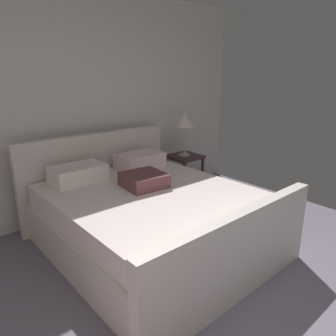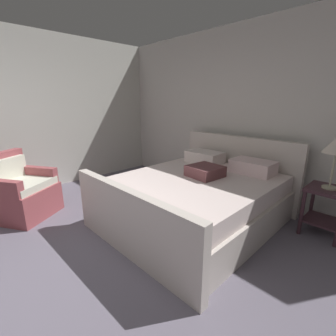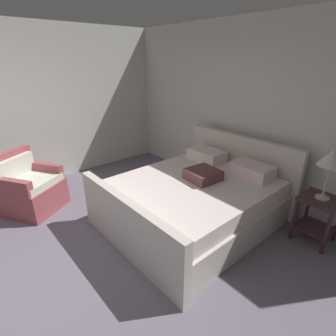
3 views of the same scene
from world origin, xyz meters
name	(u,v)px [view 1 (image 1 of 3)]	position (x,y,z in m)	size (l,w,h in m)	color
wall_back	(71,106)	(0.00, 3.33, 1.36)	(5.32, 0.12, 2.72)	silver
bed	(149,215)	(0.17, 2.05, 0.34)	(1.97, 2.26, 1.05)	beige
nightstand_right	(184,168)	(1.46, 2.89, 0.40)	(0.44, 0.44, 0.60)	#3F242D
table_lamp_right	(185,121)	(1.46, 2.89, 1.11)	(0.30, 0.30, 0.62)	#B7B293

